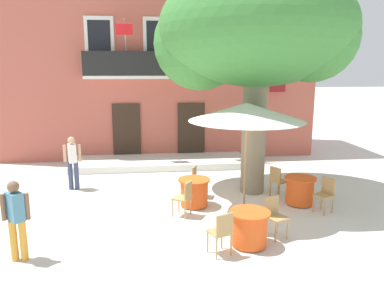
% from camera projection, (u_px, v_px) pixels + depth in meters
% --- Properties ---
extents(ground_plane, '(120.00, 120.00, 0.00)m').
position_uv_depth(ground_plane, '(160.00, 202.00, 10.42)').
color(ground_plane, silver).
extents(building_facade, '(13.00, 5.09, 7.50)m').
position_uv_depth(building_facade, '(157.00, 67.00, 16.49)').
color(building_facade, '#BC5B4C').
rests_on(building_facade, ground).
extents(entrance_step_platform, '(6.62, 1.98, 0.25)m').
position_uv_depth(entrance_step_platform, '(160.00, 162.00, 14.31)').
color(entrance_step_platform, silver).
rests_on(entrance_step_platform, ground).
extents(plane_tree, '(5.63, 4.95, 6.45)m').
position_uv_depth(plane_tree, '(254.00, 33.00, 10.41)').
color(plane_tree, '#7F755B').
rests_on(plane_tree, ground).
extents(cafe_table_near_tree, '(0.86, 0.86, 0.76)m').
position_uv_depth(cafe_table_near_tree, '(300.00, 190.00, 10.19)').
color(cafe_table_near_tree, '#EA561E').
rests_on(cafe_table_near_tree, ground).
extents(cafe_chair_near_tree_0, '(0.54, 0.54, 0.91)m').
position_uv_depth(cafe_chair_near_tree_0, '(277.00, 180.00, 10.72)').
color(cafe_chair_near_tree_0, tan).
rests_on(cafe_chair_near_tree_0, ground).
extents(cafe_chair_near_tree_1, '(0.54, 0.54, 0.91)m').
position_uv_depth(cafe_chair_near_tree_1, '(326.00, 192.00, 9.61)').
color(cafe_chair_near_tree_1, tan).
rests_on(cafe_chair_near_tree_1, ground).
extents(cafe_table_middle, '(0.86, 0.86, 0.76)m').
position_uv_depth(cafe_table_middle, '(249.00, 228.00, 7.80)').
color(cafe_table_middle, '#EA561E').
rests_on(cafe_table_middle, ground).
extents(cafe_chair_middle_0, '(0.52, 0.52, 0.91)m').
position_uv_depth(cafe_chair_middle_0, '(221.00, 231.00, 7.35)').
color(cafe_chair_middle_0, tan).
rests_on(cafe_chair_middle_0, ground).
extents(cafe_chair_middle_1, '(0.52, 0.52, 0.91)m').
position_uv_depth(cafe_chair_middle_1, '(275.00, 214.00, 8.19)').
color(cafe_chair_middle_1, tan).
rests_on(cafe_chair_middle_1, ground).
extents(cafe_table_front, '(0.86, 0.86, 0.76)m').
position_uv_depth(cafe_table_front, '(194.00, 192.00, 10.05)').
color(cafe_table_front, '#EA561E').
rests_on(cafe_table_front, ground).
extents(cafe_chair_front_0, '(0.55, 0.55, 0.91)m').
position_uv_depth(cafe_chair_front_0, '(184.00, 196.00, 9.33)').
color(cafe_chair_front_0, tan).
rests_on(cafe_chair_front_0, ground).
extents(cafe_chair_front_1, '(0.52, 0.52, 0.91)m').
position_uv_depth(cafe_chair_front_1, '(198.00, 179.00, 10.75)').
color(cafe_chair_front_1, tan).
rests_on(cafe_chair_front_1, ground).
extents(cafe_umbrella, '(2.90, 2.90, 2.85)m').
position_uv_depth(cafe_umbrella, '(247.00, 112.00, 9.18)').
color(cafe_umbrella, '#997A56').
rests_on(cafe_umbrella, ground).
extents(pedestrian_near_entrance, '(0.53, 0.39, 1.65)m').
position_uv_depth(pedestrian_near_entrance, '(73.00, 160.00, 11.34)').
color(pedestrian_near_entrance, '#384260').
rests_on(pedestrian_near_entrance, ground).
extents(pedestrian_mid_plaza, '(0.53, 0.40, 1.61)m').
position_uv_depth(pedestrian_mid_plaza, '(16.00, 216.00, 7.09)').
color(pedestrian_mid_plaza, gold).
rests_on(pedestrian_mid_plaza, ground).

